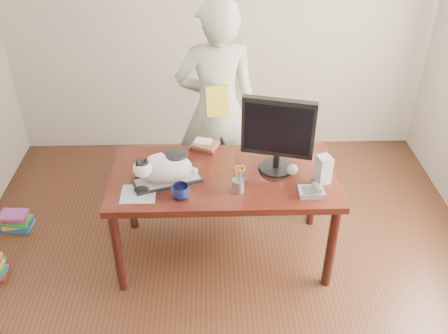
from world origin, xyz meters
TOP-DOWN VIEW (x-y plane):
  - room at (0.00, 0.00)m, footprint 4.50×4.50m
  - desk at (0.00, 0.68)m, footprint 1.60×0.80m
  - keyboard at (-0.39, 0.52)m, footprint 0.50×0.32m
  - cat at (-0.40, 0.51)m, footprint 0.44×0.33m
  - monitor at (0.37, 0.64)m, footprint 0.50×0.30m
  - pen_cup at (0.09, 0.41)m, footprint 0.09×0.09m
  - mousepad at (-0.58, 0.39)m, footprint 0.23×0.21m
  - mouse at (-0.56, 0.41)m, footprint 0.11×0.07m
  - coffee_mug at (-0.29, 0.35)m, footprint 0.16×0.16m
  - phone at (0.58, 0.36)m, footprint 0.17×0.14m
  - speaker at (0.68, 0.50)m, footprint 0.12×0.12m
  - baseball at (0.48, 0.59)m, footprint 0.08×0.08m
  - book_stack at (-0.14, 0.94)m, footprint 0.23×0.20m
  - calculator at (0.48, 0.92)m, footprint 0.20×0.24m
  - person at (-0.04, 1.32)m, footprint 0.71×0.52m
  - held_book at (-0.04, 1.15)m, footprint 0.18×0.12m
  - book_pile_b at (-1.72, 0.95)m, footprint 0.26×0.20m

SIDE VIEW (x-z plane):
  - book_pile_b at x=-1.72m, z-range 0.00..0.15m
  - desk at x=0.00m, z-range 0.23..0.98m
  - mousepad at x=-0.58m, z-range 0.75..0.76m
  - keyboard at x=-0.39m, z-range 0.75..0.78m
  - mouse at x=-0.56m, z-range 0.75..0.79m
  - phone at x=0.58m, z-range 0.74..0.81m
  - calculator at x=0.48m, z-range 0.75..0.81m
  - book_stack at x=-0.14m, z-range 0.75..0.82m
  - baseball at x=0.48m, z-range 0.75..0.83m
  - coffee_mug at x=-0.29m, z-range 0.75..0.85m
  - pen_cup at x=0.09m, z-range 0.70..0.91m
  - speaker at x=0.68m, z-range 0.75..0.95m
  - cat at x=-0.40m, z-range 0.75..1.01m
  - person at x=-0.04m, z-range 0.00..1.80m
  - held_book at x=-0.04m, z-range 0.93..1.17m
  - monitor at x=0.37m, z-range 0.79..1.35m
  - room at x=0.00m, z-range -0.90..3.60m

